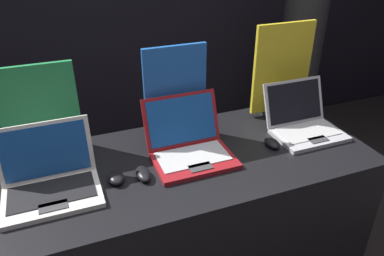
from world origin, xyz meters
TOP-DOWN VIEW (x-y plane):
  - display_counter at (0.00, 0.35)m, footprint 1.61×0.70m
  - laptop_front at (-0.59, 0.33)m, footprint 0.36×0.29m
  - mouse_front at (-0.34, 0.30)m, footprint 0.07×0.09m
  - promo_stand_front at (-0.59, 0.64)m, footprint 0.33×0.07m
  - laptop_middle at (0.00, 0.37)m, footprint 0.35×0.33m
  - mouse_middle at (-0.23, 0.29)m, footprint 0.06×0.11m
  - promo_stand_middle at (0.00, 0.55)m, footprint 0.29×0.07m
  - laptop_back at (0.60, 0.37)m, footprint 0.33×0.31m
  - mouse_back at (0.39, 0.31)m, footprint 0.06×0.10m
  - promo_stand_back at (0.60, 0.60)m, footprint 0.33×0.07m
  - person_bystander at (1.24, 1.30)m, footprint 0.31×0.31m

SIDE VIEW (x-z plane):
  - display_counter at x=0.00m, z-range 0.00..0.94m
  - person_bystander at x=1.24m, z-range 0.03..1.65m
  - mouse_back at x=0.39m, z-range 0.94..0.97m
  - mouse_middle at x=-0.23m, z-range 0.94..0.97m
  - mouse_front at x=-0.34m, z-range 0.94..0.97m
  - laptop_back at x=0.60m, z-range 0.88..1.10m
  - laptop_middle at x=0.00m, z-range 0.87..1.11m
  - laptop_front at x=-0.59m, z-range 0.87..1.12m
  - promo_stand_front at x=-0.59m, z-range 0.93..1.34m
  - promo_stand_middle at x=0.00m, z-range 0.93..1.38m
  - promo_stand_back at x=0.60m, z-range 0.93..1.41m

